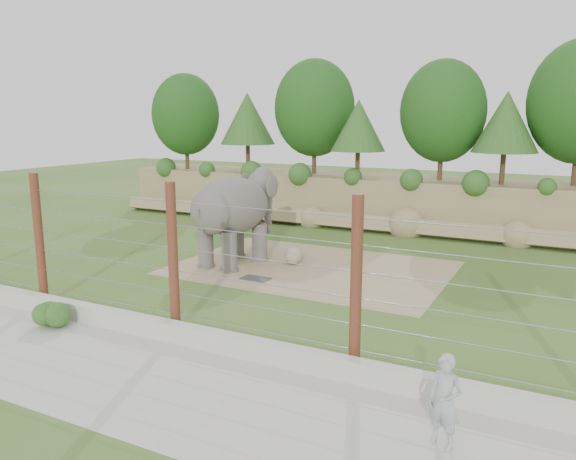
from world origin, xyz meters
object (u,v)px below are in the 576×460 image
at_px(zookeeper, 445,401).
at_px(barrier_fence, 173,259).
at_px(elephant, 233,219).
at_px(stone_ball, 293,255).

bearing_deg(zookeeper, barrier_fence, -178.61).
relative_size(barrier_fence, zookeeper, 12.15).
xyz_separation_m(elephant, zookeeper, (9.85, -8.74, -0.92)).
bearing_deg(zookeeper, elephant, 155.59).
relative_size(stone_ball, barrier_fence, 0.03).
relative_size(elephant, stone_ball, 6.18).
distance_m(stone_ball, zookeeper, 12.46).
bearing_deg(barrier_fence, stone_ball, 92.68).
distance_m(elephant, stone_ball, 2.70).
bearing_deg(elephant, barrier_fence, -63.33).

